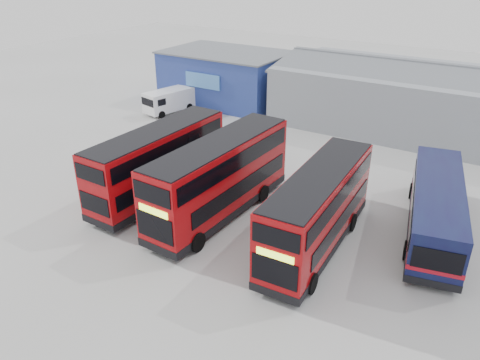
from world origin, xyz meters
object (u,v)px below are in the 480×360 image
double_decker_centre (220,179)px  double_decker_right (318,212)px  maintenance_shed (458,105)px  office_block (226,76)px  double_decker_left (159,164)px  single_decker_blue (435,210)px  panel_van (169,100)px

double_decker_centre → double_decker_right: (6.25, -0.24, -0.15)m
maintenance_shed → double_decker_right: bearing=-97.9°
office_block → double_decker_left: 21.49m
double_decker_centre → double_decker_left: bearing=-177.6°
maintenance_shed → double_decker_left: maintenance_shed is taller
double_decker_centre → single_decker_blue: (11.22, 4.50, -0.83)m
office_block → single_decker_blue: (23.90, -15.38, -1.09)m
double_decker_right → single_decker_blue: double_decker_right is taller
double_decker_centre → office_block: bearing=124.5°
double_decker_right → single_decker_blue: (4.97, 4.74, -0.69)m
office_block → double_decker_right: 27.63m
double_decker_centre → single_decker_blue: 12.12m
double_decker_centre → double_decker_right: 6.26m
double_decker_left → double_decker_centre: (4.62, 0.03, 0.10)m
double_decker_centre → panel_van: 20.52m
office_block → double_decker_right: office_block is taller
double_decker_left → single_decker_blue: bearing=-163.1°
double_decker_left → panel_van: size_ratio=2.00×
panel_van → maintenance_shed: bearing=31.1°
office_block → panel_van: 6.85m
maintenance_shed → double_decker_right: size_ratio=2.92×
double_decker_right → single_decker_blue: 6.91m
office_block → double_decker_left: office_block is taller
double_decker_centre → panel_van: bearing=140.1°
office_block → double_decker_centre: (12.68, -19.88, -0.25)m
office_block → double_decker_left: (8.06, -19.91, -0.35)m
panel_van → office_block: bearing=80.0°
maintenance_shed → panel_van: bearing=-161.5°
maintenance_shed → double_decker_centre: maintenance_shed is taller
maintenance_shed → single_decker_blue: size_ratio=2.69×
office_block → double_decker_right: size_ratio=1.18×
maintenance_shed → double_decker_left: (-13.94, -21.92, -0.38)m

